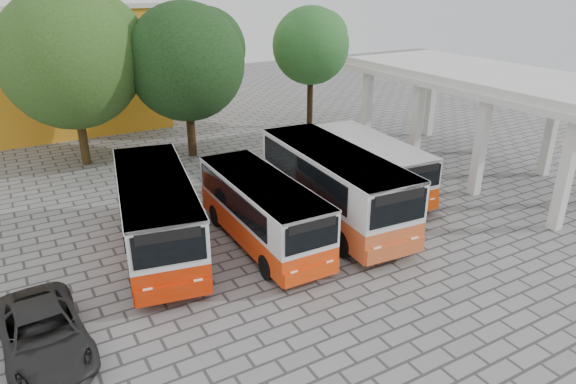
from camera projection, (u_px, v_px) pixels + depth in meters
ground at (370, 248)px, 20.10m from camera, size 90.00×90.00×0.00m
terminal_shelter at (489, 81)px, 26.22m from camera, size 6.80×15.80×5.40m
shophouse_block at (0, 69)px, 34.22m from camera, size 20.40×10.40×8.30m
bus_far_left at (156, 210)px, 19.23m from camera, size 3.98×8.66×2.99m
bus_centre_left at (262, 208)px, 19.85m from camera, size 2.42×7.51×2.69m
bus_centre_right at (333, 182)px, 21.62m from camera, size 3.23×8.94×3.17m
bus_far_right at (372, 162)px, 24.85m from camera, size 2.70×7.45×2.64m
tree_left at (71, 54)px, 26.94m from camera, size 7.78×7.41×9.54m
tree_middle at (187, 58)px, 28.45m from camera, size 6.88×6.55×8.72m
tree_right at (311, 43)px, 34.57m from camera, size 5.46×5.20×8.14m
parked_car at (43, 334)px, 14.24m from camera, size 2.49×4.85×1.31m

